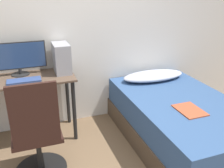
# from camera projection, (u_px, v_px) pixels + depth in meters

# --- Properties ---
(wall_back) EXTENTS (8.00, 0.05, 2.50)m
(wall_back) POSITION_uv_depth(u_px,v_px,m) (64.00, 28.00, 3.01)
(wall_back) COLOR silver
(wall_back) RESTS_ON ground_plane
(desk) EXTENTS (1.13, 0.52, 0.77)m
(desk) POSITION_uv_depth(u_px,v_px,m) (24.00, 89.00, 2.82)
(desk) COLOR brown
(desk) RESTS_ON ground_plane
(office_chair) EXTENTS (0.51, 0.51, 1.02)m
(office_chair) POSITION_uv_depth(u_px,v_px,m) (38.00, 141.00, 2.31)
(office_chair) COLOR black
(office_chair) RESTS_ON ground_plane
(bed) EXTENTS (1.13, 1.87, 0.55)m
(bed) POSITION_uv_depth(u_px,v_px,m) (180.00, 121.00, 2.88)
(bed) COLOR #4C3D2D
(bed) RESTS_ON ground_plane
(pillow) EXTENTS (0.86, 0.36, 0.11)m
(pillow) POSITION_uv_depth(u_px,v_px,m) (153.00, 76.00, 3.35)
(pillow) COLOR #B2B7C6
(pillow) RESTS_ON bed
(magazine) EXTENTS (0.24, 0.32, 0.01)m
(magazine) POSITION_uv_depth(u_px,v_px,m) (190.00, 110.00, 2.54)
(magazine) COLOR #B24C2D
(magazine) RESTS_ON bed
(monitor) EXTENTS (0.61, 0.21, 0.38)m
(monitor) POSITION_uv_depth(u_px,v_px,m) (18.00, 58.00, 2.81)
(monitor) COLOR black
(monitor) RESTS_ON desk
(keyboard) EXTENTS (0.35, 0.15, 0.02)m
(keyboard) POSITION_uv_depth(u_px,v_px,m) (24.00, 81.00, 2.68)
(keyboard) COLOR #33477A
(keyboard) RESTS_ON desk
(pc_tower) EXTENTS (0.18, 0.33, 0.34)m
(pc_tower) POSITION_uv_depth(u_px,v_px,m) (61.00, 58.00, 2.91)
(pc_tower) COLOR #99999E
(pc_tower) RESTS_ON desk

